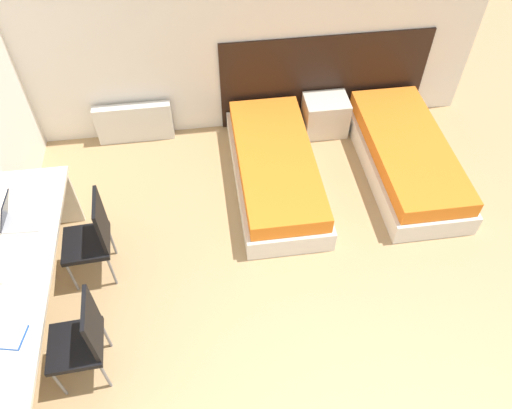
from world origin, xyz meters
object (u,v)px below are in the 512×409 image
object	(u,v)px
nightstand	(325,115)
bed_near_door	(406,157)
laptop	(17,218)
chair_near_notebook	(82,339)
bed_near_window	(275,169)
chair_near_laptop	(92,236)

from	to	relation	value
nightstand	bed_near_door	bearing A→B (deg)	-47.57
laptop	chair_near_notebook	bearing A→B (deg)	-59.03
chair_near_notebook	laptop	xyz separation A→B (m)	(-0.54, 1.01, 0.30)
bed_near_window	nightstand	bearing A→B (deg)	47.57
chair_near_laptop	bed_near_door	bearing A→B (deg)	12.68
nightstand	laptop	distance (m)	3.54
chair_near_notebook	bed_near_window	bearing A→B (deg)	43.86
bed_near_door	chair_near_laptop	bearing A→B (deg)	-164.34
nightstand	laptop	size ratio (longest dim) A/B	1.60
nightstand	chair_near_laptop	world-z (taller)	chair_near_laptop
bed_near_window	laptop	xyz separation A→B (m)	(-2.33, -0.88, 0.62)
bed_near_window	nightstand	world-z (taller)	nightstand
chair_near_laptop	laptop	world-z (taller)	laptop
bed_near_window	bed_near_door	size ratio (longest dim) A/B	1.00
nightstand	chair_near_notebook	size ratio (longest dim) A/B	0.53
nightstand	chair_near_notebook	bearing A→B (deg)	-133.20
nightstand	laptop	world-z (taller)	laptop
bed_near_window	laptop	size ratio (longest dim) A/B	6.27
bed_near_door	bed_near_window	bearing A→B (deg)	180.00
nightstand	chair_near_laptop	distance (m)	3.06
bed_near_door	chair_near_notebook	world-z (taller)	chair_near_notebook
bed_near_door	chair_near_laptop	world-z (taller)	chair_near_laptop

